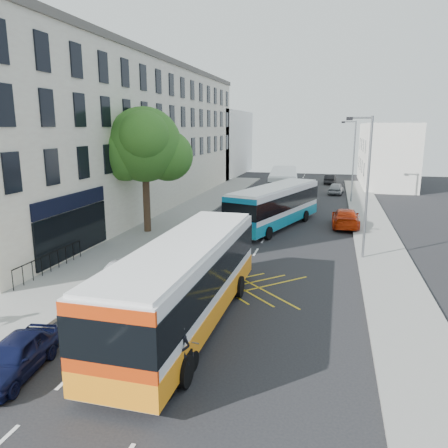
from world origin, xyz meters
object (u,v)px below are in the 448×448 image
Objects in this scene: bus_far at (283,185)px; street_tree at (144,145)px; motorbike at (180,356)px; parked_car_blue at (15,356)px; bus_mid at (275,206)px; distant_car_dark at (330,179)px; lamp_far at (353,157)px; distant_car_grey at (277,185)px; lamp_near at (366,181)px; distant_car_silver at (336,188)px; parked_car_silver at (122,278)px; red_hatchback at (346,218)px; bus_near at (186,281)px.

street_tree is at bearing -121.97° from bus_far.
motorbike is (8.80, -17.53, -5.35)m from street_tree.
street_tree is 2.43× the size of parked_car_blue.
street_tree is at bearing -136.61° from bus_mid.
bus_far reaches higher than motorbike.
parked_car_blue is 0.95× the size of distant_car_dark.
lamp_far reaches higher than bus_far.
distant_car_grey is at bearing 100.77° from motorbike.
bus_mid is 3.05× the size of distant_car_dark.
lamp_far is at bearing -41.44° from distant_car_grey.
distant_car_silver is at bearing 93.05° from lamp_near.
lamp_near is at bearing 98.03° from distant_car_dark.
parked_car_silver is 19.59m from red_hatchback.
lamp_near is at bearing -32.46° from bus_mid.
distant_car_dark is (-1.44, 26.56, -0.09)m from red_hatchback.
bus_mid is (1.09, 17.76, -0.10)m from bus_near.
parked_car_silver is at bearing -104.68° from bus_far.
bus_near is (7.62, -13.56, -4.52)m from street_tree.
motorbike is 40.64m from distant_car_silver.
motorbike is 0.56× the size of parked_car_silver.
distant_car_dark is (3.85, 27.92, -1.05)m from bus_mid.
bus_far is 2.89× the size of parked_car_silver.
motorbike reaches higher than red_hatchback.
lamp_far is at bearing 3.13° from bus_far.
bus_near is 6.26m from parked_car_blue.
bus_mid is 5.55m from red_hatchback.
distant_car_silver reaches higher than distant_car_dark.
bus_near is 2.44× the size of distant_car_grey.
red_hatchback is (14.01, 5.56, -5.57)m from street_tree.
lamp_far is 1.63× the size of distant_car_grey.
parked_car_silver is (-4.02, 2.53, -1.10)m from bus_near.
bus_mid is at bearing 70.10° from parked_car_blue.
lamp_far reaches higher than red_hatchback.
bus_mid is at bearing 87.26° from bus_near.
distant_car_grey is (-2.29, 19.68, -0.99)m from bus_mid.
bus_mid is 19.84m from distant_car_grey.
bus_far reaches higher than bus_mid.
lamp_far reaches higher than distant_car_dark.
distant_car_dark is (4.95, 45.68, -1.15)m from bus_near.
distant_car_dark is (8.97, 43.15, -0.04)m from parked_car_silver.
street_tree is at bearing 124.13° from motorbike.
bus_near is at bearing 86.07° from distant_car_silver.
lamp_near reaches higher than parked_car_silver.
street_tree is 1.10× the size of lamp_near.
lamp_near is 19.29m from parked_car_blue.
motorbike is 0.58× the size of distant_car_silver.
bus_far is at bearing 78.73° from distant_car_dark.
parked_car_blue is (-4.01, -4.67, -1.15)m from bus_near.
street_tree is 16.20m from bus_near.
distant_car_grey is at bearing 79.10° from parked_car_blue.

